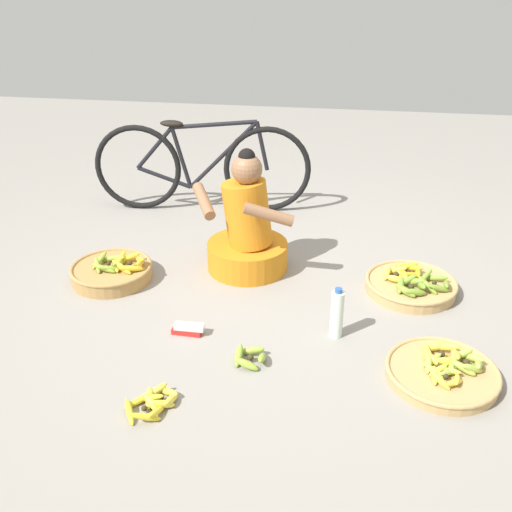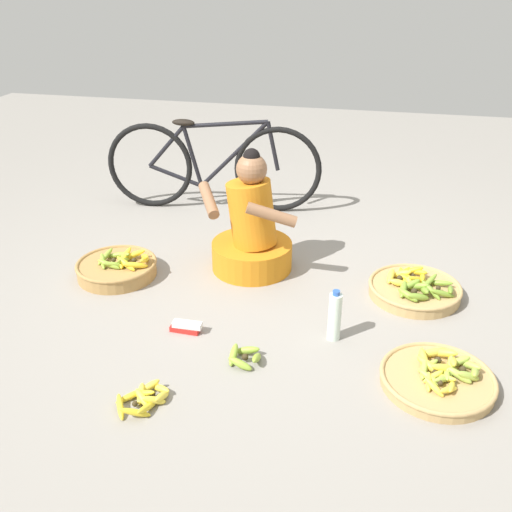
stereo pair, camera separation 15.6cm
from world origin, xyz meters
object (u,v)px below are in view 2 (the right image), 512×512
Objects in this scene: banana_basket_mid_right at (438,378)px; bicycle_leaning at (213,166)px; loose_bananas_back_left at (144,398)px; water_bottle at (335,316)px; banana_basket_mid_left at (415,289)px; banana_basket_front_center at (117,267)px; packet_carton_stack at (186,327)px; loose_bananas_front_right at (244,357)px; vendor_woman_front at (251,232)px.

bicycle_leaning is at bearing 131.29° from banana_basket_mid_right.
water_bottle reaches higher than loose_bananas_back_left.
banana_basket_front_center reaches higher than banana_basket_mid_left.
banana_basket_front_center is at bearing 141.37° from packet_carton_stack.
banana_basket_mid_left is 1.73m from loose_bananas_back_left.
bicycle_leaning is at bearing 110.58° from loose_bananas_front_right.
packet_carton_stack is at bearing -38.63° from banana_basket_front_center.
banana_basket_mid_left is 1.19m from loose_bananas_front_right.
banana_basket_mid_left is at bearing 28.42° from packet_carton_stack.
banana_basket_front_center is (-0.28, -1.22, -0.30)m from bicycle_leaning.
loose_bananas_back_left is 0.58m from packet_carton_stack.
banana_basket_mid_left is at bearing -34.38° from bicycle_leaning.
water_bottle is at bearing 36.03° from loose_bananas_front_right.
banana_basket_front_center is 1.25m from loose_bananas_back_left.
loose_bananas_back_left is 0.93× the size of water_bottle.
banana_basket_mid_left is at bearing 96.53° from banana_basket_mid_right.
water_bottle is at bearing -48.37° from vendor_woman_front.
packet_carton_stack is (-1.21, -0.66, -0.02)m from banana_basket_mid_left.
bicycle_leaning is 2.35m from loose_bananas_back_left.
banana_basket_mid_left reaches higher than banana_basket_mid_right.
loose_bananas_back_left is at bearing -162.14° from banana_basket_mid_right.
loose_bananas_front_right is (-0.94, -0.03, -0.01)m from banana_basket_mid_right.
loose_bananas_back_left is (0.63, -1.08, -0.03)m from banana_basket_front_center.
banana_basket_mid_left is 1.88× the size of water_bottle.
banana_basket_mid_left is (1.03, -0.14, -0.21)m from vendor_woman_front.
bicycle_leaning reaches higher than loose_bananas_front_right.
loose_bananas_front_right is 0.54m from loose_bananas_back_left.
packet_carton_stack is (0.00, 0.58, 0.00)m from loose_bananas_back_left.
vendor_woman_front reaches higher than banana_basket_mid_right.
banana_basket_front_center is 1.74× the size of water_bottle.
vendor_woman_front reaches higher than loose_bananas_back_left.
loose_bananas_front_right is at bearing 46.50° from loose_bananas_back_left.
bicycle_leaning reaches higher than water_bottle.
banana_basket_mid_right is 1.99× the size of loose_bananas_back_left.
loose_bananas_front_right is (1.00, -0.69, -0.03)m from banana_basket_front_center.
loose_bananas_front_right is at bearing -26.86° from packet_carton_stack.
loose_bananas_back_left is (-1.31, -0.42, -0.01)m from banana_basket_mid_right.
banana_basket_mid_right is at bearing -6.93° from packet_carton_stack.
loose_bananas_front_right reaches higher than loose_bananas_back_left.
bicycle_leaning is at bearing 101.38° from packet_carton_stack.
water_bottle reaches higher than packet_carton_stack.
vendor_woman_front is 1.48× the size of banana_basket_mid_right.
vendor_woman_front is at bearing 100.97° from loose_bananas_front_right.
banana_basket_mid_right is at bearing -27.49° from water_bottle.
water_bottle reaches higher than banana_basket_mid_left.
water_bottle reaches higher than banana_basket_front_center.
banana_basket_front_center is (-0.81, -0.29, -0.20)m from vendor_woman_front.
loose_bananas_front_right is at bearing -34.62° from banana_basket_front_center.
loose_bananas_front_right is at bearing -143.97° from water_bottle.
vendor_woman_front is 0.47× the size of bicycle_leaning.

